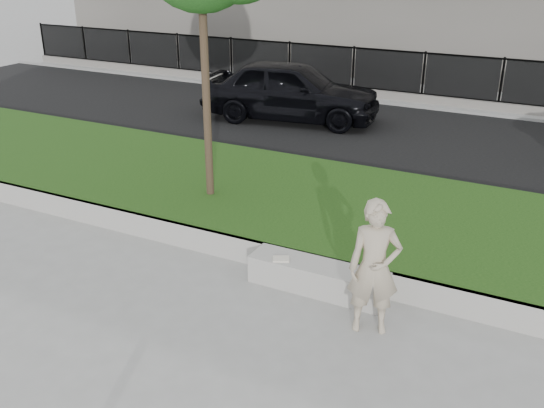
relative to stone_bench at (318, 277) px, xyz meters
The scene contains 10 objects.
ground 1.15m from the stone_bench, 134.90° to the right, with size 90.00×90.00×0.00m, color gray.
grass_bank 2.34m from the stone_bench, 109.92° to the left, with size 34.00×4.00×0.40m, color #0D340D.
grass_kerb 0.83m from the stone_bench, 163.24° to the left, with size 34.00×0.08×0.40m, color #ABA9A0.
street 7.74m from the stone_bench, 95.91° to the left, with size 34.00×7.00×0.04m, color black.
far_pavement 12.23m from the stone_bench, 93.74° to the left, with size 34.00×3.00×0.12m, color gray.
iron_fence 11.23m from the stone_bench, 94.07° to the left, with size 32.00×0.30×1.50m.
stone_bench is the anchor object (origin of this frame).
man 1.29m from the stone_bench, 29.98° to the right, with size 0.64×0.42×1.74m, color #BAAB8F.
book 0.57m from the stone_bench, 168.19° to the right, with size 0.23×0.17×0.03m, color silver.
car_dark 8.90m from the stone_bench, 117.90° to the left, with size 1.93×4.79×1.63m, color black.
Camera 1 is at (3.57, -6.04, 4.46)m, focal length 40.00 mm.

